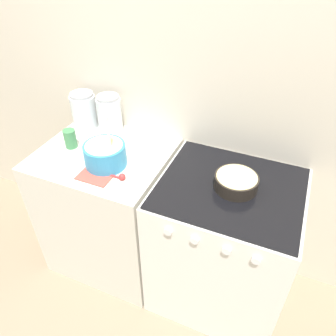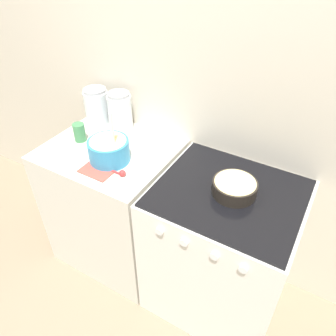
{
  "view_description": "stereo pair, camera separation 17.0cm",
  "coord_description": "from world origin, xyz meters",
  "views": [
    {
      "loc": [
        0.59,
        -0.95,
        1.99
      ],
      "look_at": [
        0.06,
        0.28,
        0.95
      ],
      "focal_mm": 35.0,
      "sensor_mm": 36.0,
      "label": 1
    },
    {
      "loc": [
        0.74,
        -0.88,
        1.99
      ],
      "look_at": [
        0.06,
        0.28,
        0.95
      ],
      "focal_mm": 35.0,
      "sensor_mm": 36.0,
      "label": 2
    }
  ],
  "objects": [
    {
      "name": "storage_jar_middle",
      "position": [
        -0.45,
        0.55,
        1.0
      ],
      "size": [
        0.15,
        0.15,
        0.25
      ],
      "color": "silver",
      "rests_on": "countertop_cabinet"
    },
    {
      "name": "ground_plane",
      "position": [
        0.0,
        0.0,
        0.0
      ],
      "size": [
        12.0,
        12.0,
        0.0
      ],
      "primitive_type": "plane",
      "color": "gray"
    },
    {
      "name": "mixing_bowl",
      "position": [
        -0.29,
        0.24,
        0.97
      ],
      "size": [
        0.23,
        0.23,
        0.3
      ],
      "color": "#338CBF",
      "rests_on": "countertop_cabinet"
    },
    {
      "name": "wall_back",
      "position": [
        0.0,
        0.67,
        1.2
      ],
      "size": [
        4.52,
        0.05,
        2.4
      ],
      "color": "beige",
      "rests_on": "ground_plane"
    },
    {
      "name": "stove",
      "position": [
        0.39,
        0.32,
        0.45
      ],
      "size": [
        0.74,
        0.67,
        0.9
      ],
      "color": "white",
      "rests_on": "ground_plane"
    },
    {
      "name": "baking_pan",
      "position": [
        0.41,
        0.33,
        0.94
      ],
      "size": [
        0.22,
        0.22,
        0.07
      ],
      "color": "black",
      "rests_on": "stove"
    },
    {
      "name": "recipe_page",
      "position": [
        -0.29,
        0.18,
        0.9
      ],
      "size": [
        0.18,
        0.23,
        0.01
      ],
      "color": "#CC4C3F",
      "rests_on": "countertop_cabinet"
    },
    {
      "name": "measuring_spoon",
      "position": [
        -0.16,
        0.16,
        0.91
      ],
      "size": [
        0.12,
        0.04,
        0.04
      ],
      "color": "red",
      "rests_on": "countertop_cabinet"
    },
    {
      "name": "countertop_cabinet",
      "position": [
        -0.37,
        0.32,
        0.45
      ],
      "size": [
        0.74,
        0.65,
        0.9
      ],
      "color": "silver",
      "rests_on": "ground_plane"
    },
    {
      "name": "tin_can",
      "position": [
        -0.58,
        0.31,
        0.95
      ],
      "size": [
        0.07,
        0.07,
        0.11
      ],
      "color": "#3F7F4C",
      "rests_on": "countertop_cabinet"
    },
    {
      "name": "storage_jar_left",
      "position": [
        -0.63,
        0.55,
        1.0
      ],
      "size": [
        0.16,
        0.16,
        0.23
      ],
      "color": "silver",
      "rests_on": "countertop_cabinet"
    }
  ]
}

